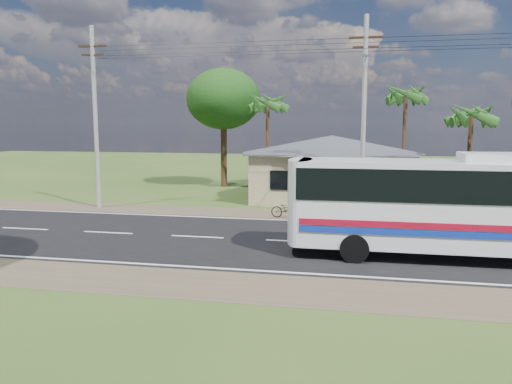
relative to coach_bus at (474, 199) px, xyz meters
The scene contains 10 objects.
ground 7.65m from the coach_bus, 167.39° to the left, with size 120.00×120.00×0.00m, color #2A4518.
road 7.65m from the coach_bus, 167.39° to the left, with size 120.00×16.00×0.03m.
house 15.81m from the coach_bus, 112.70° to the left, with size 12.40×10.00×5.00m.
utility_poles 9.81m from the coach_bus, 118.76° to the left, with size 32.80×2.22×11.00m.
palm_near 13.24m from the coach_bus, 79.20° to the left, with size 2.80×2.80×6.70m.
palm_mid 17.78m from the coach_bus, 93.68° to the left, with size 2.80×2.80×8.20m.
palm_far 21.24m from the coach_bus, 122.26° to the left, with size 2.80×2.80×7.70m.
tree_behind_house 25.18m from the coach_bus, 127.63° to the left, with size 6.00×6.00×9.61m.
coach_bus is the anchor object (origin of this frame).
motorcycle 10.87m from the coach_bus, 139.11° to the left, with size 0.67×1.91×1.00m, color black.
Camera 1 is at (2.61, -21.69, 5.32)m, focal length 35.00 mm.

